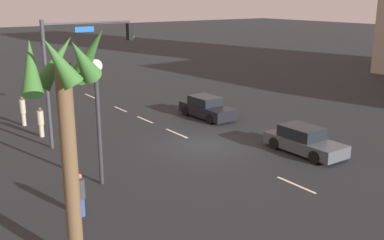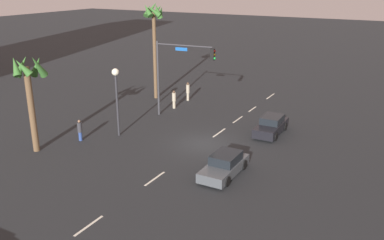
% 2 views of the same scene
% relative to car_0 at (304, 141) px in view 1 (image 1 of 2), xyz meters
% --- Properties ---
extents(ground_plane, '(220.00, 220.00, 0.00)m').
position_rel_car_0_xyz_m(ground_plane, '(3.95, 3.50, -0.62)').
color(ground_plane, '#232628').
extents(lane_stripe_2, '(2.15, 0.14, 0.01)m').
position_rel_car_0_xyz_m(lane_stripe_2, '(-2.68, 3.50, -0.62)').
color(lane_stripe_2, silver).
rests_on(lane_stripe_2, ground_plane).
extents(lane_stripe_3, '(2.24, 0.14, 0.01)m').
position_rel_car_0_xyz_m(lane_stripe_3, '(6.61, 3.50, -0.62)').
color(lane_stripe_3, silver).
rests_on(lane_stripe_3, ground_plane).
extents(lane_stripe_4, '(2.04, 0.14, 0.01)m').
position_rel_car_0_xyz_m(lane_stripe_4, '(10.39, 3.50, -0.62)').
color(lane_stripe_4, silver).
rests_on(lane_stripe_4, ground_plane).
extents(lane_stripe_5, '(1.85, 0.14, 0.01)m').
position_rel_car_0_xyz_m(lane_stripe_5, '(13.92, 3.50, -0.62)').
color(lane_stripe_5, silver).
rests_on(lane_stripe_5, ground_plane).
extents(lane_stripe_6, '(2.42, 0.14, 0.01)m').
position_rel_car_0_xyz_m(lane_stripe_6, '(19.17, 3.50, -0.62)').
color(lane_stripe_6, silver).
rests_on(lane_stripe_6, ground_plane).
extents(car_0, '(4.31, 1.85, 1.36)m').
position_rel_car_0_xyz_m(car_0, '(0.00, 0.00, 0.00)').
color(car_0, '#474C51').
rests_on(car_0, ground_plane).
extents(car_1, '(4.23, 1.87, 1.41)m').
position_rel_car_0_xyz_m(car_1, '(8.51, -0.16, 0.03)').
color(car_1, black).
rests_on(car_1, ground_plane).
extents(traffic_signal, '(0.72, 5.49, 6.69)m').
position_rel_car_0_xyz_m(traffic_signal, '(8.40, 8.60, 3.92)').
color(traffic_signal, '#38383D').
rests_on(traffic_signal, ground_plane).
extents(streetlamp, '(0.56, 0.56, 5.37)m').
position_rel_car_0_xyz_m(streetlamp, '(2.26, 10.22, 3.21)').
color(streetlamp, '#2D2D33').
rests_on(streetlamp, ground_plane).
extents(pedestrian_0, '(0.41, 0.41, 1.74)m').
position_rel_car_0_xyz_m(pedestrian_0, '(10.57, 10.18, 0.29)').
color(pedestrian_0, '#B2A58C').
rests_on(pedestrian_0, ground_plane).
extents(pedestrian_1, '(0.49, 0.49, 1.88)m').
position_rel_car_0_xyz_m(pedestrian_1, '(13.54, 10.35, 0.38)').
color(pedestrian_1, '#B2A58C').
rests_on(pedestrian_1, ground_plane).
extents(pedestrian_2, '(0.41, 0.41, 1.66)m').
position_rel_car_0_xyz_m(pedestrian_2, '(-0.08, 12.07, 0.25)').
color(pedestrian_2, '#2D478C').
rests_on(pedestrian_2, ground_plane).
extents(palm_tree_0, '(2.27, 2.60, 7.12)m').
position_rel_car_0_xyz_m(palm_tree_0, '(-3.05, 13.38, 4.48)').
color(palm_tree_0, brown).
rests_on(palm_tree_0, ground_plane).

